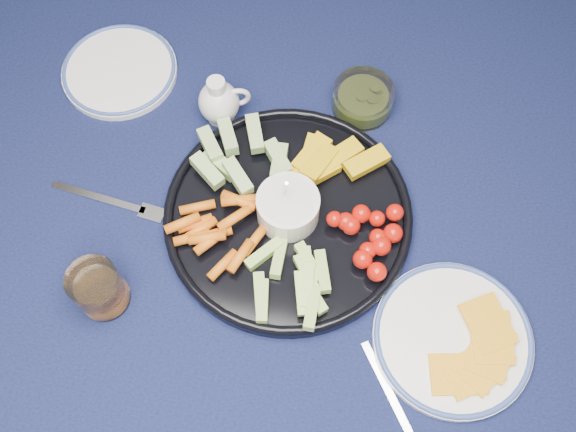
% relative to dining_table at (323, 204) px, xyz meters
% --- Properties ---
extents(dining_table, '(1.67, 1.07, 0.75)m').
position_rel_dining_table_xyz_m(dining_table, '(0.00, 0.00, 0.00)').
color(dining_table, '#492818').
rests_on(dining_table, ground).
extents(crudite_platter, '(0.39, 0.39, 0.12)m').
position_rel_dining_table_xyz_m(crudite_platter, '(-0.05, -0.08, 0.11)').
color(crudite_platter, black).
rests_on(crudite_platter, dining_table).
extents(creamer_pitcher, '(0.09, 0.07, 0.10)m').
position_rel_dining_table_xyz_m(creamer_pitcher, '(-0.20, 0.08, 0.13)').
color(creamer_pitcher, white).
rests_on(creamer_pitcher, dining_table).
extents(pickle_bowl, '(0.10, 0.10, 0.05)m').
position_rel_dining_table_xyz_m(pickle_bowl, '(0.03, 0.15, 0.11)').
color(pickle_bowl, silver).
rests_on(pickle_bowl, dining_table).
extents(cheese_plate, '(0.23, 0.23, 0.03)m').
position_rel_dining_table_xyz_m(cheese_plate, '(0.23, -0.22, 0.10)').
color(cheese_plate, white).
rests_on(cheese_plate, dining_table).
extents(juice_tumbler, '(0.07, 0.07, 0.09)m').
position_rel_dining_table_xyz_m(juice_tumbler, '(-0.28, -0.27, 0.13)').
color(juice_tumbler, silver).
rests_on(juice_tumbler, dining_table).
extents(fork_left, '(0.19, 0.03, 0.00)m').
position_rel_dining_table_xyz_m(fork_left, '(-0.32, -0.11, 0.09)').
color(fork_left, silver).
rests_on(fork_left, dining_table).
extents(fork_right, '(0.12, 0.16, 0.00)m').
position_rel_dining_table_xyz_m(fork_right, '(0.17, -0.34, 0.09)').
color(fork_right, silver).
rests_on(fork_right, dining_table).
extents(side_plate_extra, '(0.20, 0.20, 0.02)m').
position_rel_dining_table_xyz_m(side_plate_extra, '(-0.40, 0.13, 0.10)').
color(side_plate_extra, white).
rests_on(side_plate_extra, dining_table).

